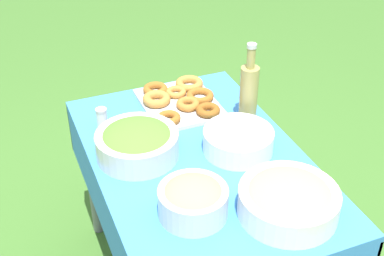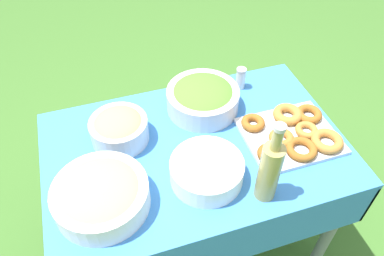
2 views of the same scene
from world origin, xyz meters
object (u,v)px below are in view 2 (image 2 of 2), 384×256
olive_oil_bottle (270,170)px  bread_bowl (119,128)px  pasta_bowl (101,194)px  salad_bowl (203,97)px  donut_platter (293,133)px  plate_stack (207,171)px

olive_oil_bottle → bread_bowl: 0.59m
pasta_bowl → olive_oil_bottle: (-0.53, 0.13, 0.08)m
salad_bowl → donut_platter: bearing=135.9°
salad_bowl → olive_oil_bottle: olive_oil_bottle is taller
salad_bowl → plate_stack: size_ratio=1.16×
pasta_bowl → donut_platter: (-0.75, -0.08, -0.03)m
donut_platter → plate_stack: 0.39m
pasta_bowl → olive_oil_bottle: bearing=166.5°
olive_oil_bottle → bread_bowl: bearing=-43.8°
salad_bowl → donut_platter: 0.39m
olive_oil_bottle → donut_platter: bearing=-136.7°
salad_bowl → bread_bowl: bearing=11.0°
donut_platter → olive_oil_bottle: (0.22, 0.21, 0.11)m
salad_bowl → bread_bowl: (0.36, 0.07, 0.00)m
salad_bowl → pasta_bowl: 0.58m
donut_platter → olive_oil_bottle: 0.32m
bread_bowl → salad_bowl: bearing=-169.0°
pasta_bowl → plate_stack: bearing=179.2°
pasta_bowl → bread_bowl: bearing=-111.7°
pasta_bowl → bread_bowl: bread_bowl is taller
donut_platter → bread_bowl: bread_bowl is taller
pasta_bowl → salad_bowl: bearing=-143.7°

